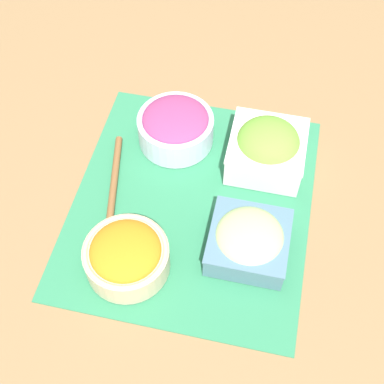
{
  "coord_description": "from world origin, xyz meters",
  "views": [
    {
      "loc": [
        0.48,
        0.11,
        0.75
      ],
      "look_at": [
        0.0,
        0.0,
        0.03
      ],
      "focal_mm": 50.0,
      "sensor_mm": 36.0,
      "label": 1
    }
  ],
  "objects_px": {
    "wooden_spoon": "(109,222)",
    "onion_bowl": "(176,126)",
    "carrot_bowl": "(126,255)",
    "cucumber_bowl": "(249,240)",
    "lettuce_bowl": "(267,147)"
  },
  "relations": [
    {
      "from": "onion_bowl",
      "to": "carrot_bowl",
      "type": "bearing_deg",
      "value": -2.83
    },
    {
      "from": "carrot_bowl",
      "to": "lettuce_bowl",
      "type": "distance_m",
      "value": 0.3
    },
    {
      "from": "carrot_bowl",
      "to": "wooden_spoon",
      "type": "xyz_separation_m",
      "value": [
        -0.06,
        -0.05,
        -0.02
      ]
    },
    {
      "from": "carrot_bowl",
      "to": "onion_bowl",
      "type": "bearing_deg",
      "value": 177.17
    },
    {
      "from": "carrot_bowl",
      "to": "cucumber_bowl",
      "type": "xyz_separation_m",
      "value": [
        -0.07,
        0.18,
        -0.0
      ]
    },
    {
      "from": "onion_bowl",
      "to": "wooden_spoon",
      "type": "distance_m",
      "value": 0.21
    },
    {
      "from": "cucumber_bowl",
      "to": "wooden_spoon",
      "type": "bearing_deg",
      "value": -89.05
    },
    {
      "from": "onion_bowl",
      "to": "lettuce_bowl",
      "type": "bearing_deg",
      "value": 83.56
    },
    {
      "from": "onion_bowl",
      "to": "cucumber_bowl",
      "type": "height_order",
      "value": "onion_bowl"
    },
    {
      "from": "carrot_bowl",
      "to": "cucumber_bowl",
      "type": "bearing_deg",
      "value": 111.05
    },
    {
      "from": "carrot_bowl",
      "to": "onion_bowl",
      "type": "distance_m",
      "value": 0.26
    },
    {
      "from": "onion_bowl",
      "to": "wooden_spoon",
      "type": "bearing_deg",
      "value": -17.52
    },
    {
      "from": "carrot_bowl",
      "to": "onion_bowl",
      "type": "xyz_separation_m",
      "value": [
        -0.26,
        0.01,
        0.0
      ]
    },
    {
      "from": "lettuce_bowl",
      "to": "wooden_spoon",
      "type": "height_order",
      "value": "lettuce_bowl"
    },
    {
      "from": "wooden_spoon",
      "to": "onion_bowl",
      "type": "bearing_deg",
      "value": 162.48
    }
  ]
}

